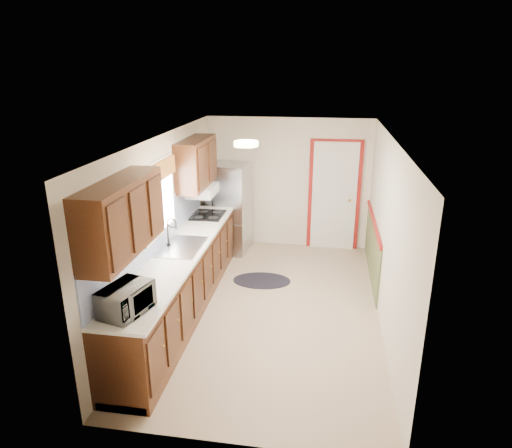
% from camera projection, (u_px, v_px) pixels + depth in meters
% --- Properties ---
extents(room_shell, '(3.20, 5.20, 2.52)m').
position_uv_depth(room_shell, '(271.00, 229.00, 6.09)').
color(room_shell, tan).
rests_on(room_shell, ground).
extents(kitchen_run, '(0.63, 4.00, 2.20)m').
position_uv_depth(kitchen_run, '(177.00, 258.00, 6.13)').
color(kitchen_run, '#3B1C0D').
rests_on(kitchen_run, ground).
extents(back_wall_trim, '(1.12, 2.30, 2.08)m').
position_uv_depth(back_wall_trim, '(342.00, 207.00, 8.11)').
color(back_wall_trim, maroon).
rests_on(back_wall_trim, ground).
extents(ceiling_fixture, '(0.30, 0.30, 0.06)m').
position_uv_depth(ceiling_fixture, '(246.00, 144.00, 5.57)').
color(ceiling_fixture, '#FFD88C').
rests_on(ceiling_fixture, room_shell).
extents(microwave, '(0.41, 0.58, 0.35)m').
position_uv_depth(microwave, '(126.00, 297.00, 4.47)').
color(microwave, white).
rests_on(microwave, kitchen_run).
extents(refrigerator, '(0.75, 0.72, 1.62)m').
position_uv_depth(refrigerator, '(229.00, 208.00, 8.28)').
color(refrigerator, '#B7B7BC').
rests_on(refrigerator, ground).
extents(rug, '(0.96, 0.65, 0.01)m').
position_uv_depth(rug, '(262.00, 280.00, 7.30)').
color(rug, black).
rests_on(rug, ground).
extents(cooktop, '(0.50, 0.60, 0.02)m').
position_uv_depth(cooktop, '(208.00, 215.00, 7.45)').
color(cooktop, black).
rests_on(cooktop, kitchen_run).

